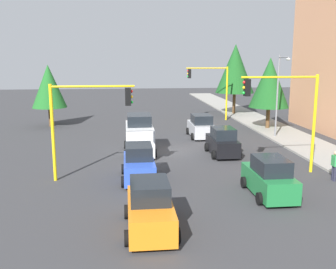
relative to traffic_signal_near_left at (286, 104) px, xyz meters
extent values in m
plane|color=#353538|center=(-6.00, -5.72, -4.11)|extent=(120.00, 120.00, 0.00)
cube|color=gray|center=(-11.00, 4.78, -4.04)|extent=(80.00, 4.00, 0.15)
cube|color=silver|center=(6.30, -8.72, -4.11)|extent=(2.20, 0.36, 0.01)
cone|color=silver|center=(5.00, -8.72, -4.11)|extent=(0.01, 1.10, 1.10)
cylinder|color=yellow|center=(0.00, 1.78, -1.20)|extent=(0.18, 0.18, 5.82)
cylinder|color=yellow|center=(0.00, -0.47, 1.56)|extent=(0.12, 4.50, 0.12)
cube|color=black|center=(0.00, -2.36, 0.98)|extent=(0.36, 0.32, 0.96)
sphere|color=red|center=(0.00, -2.54, 1.28)|extent=(0.18, 0.18, 0.18)
sphere|color=yellow|center=(0.00, -2.54, 0.98)|extent=(0.18, 0.18, 0.18)
sphere|color=green|center=(0.00, -2.54, 0.68)|extent=(0.18, 0.18, 0.18)
cylinder|color=yellow|center=(0.00, -13.22, -1.42)|extent=(0.18, 0.18, 5.38)
cylinder|color=yellow|center=(0.00, -10.97, 1.12)|extent=(0.12, 4.50, 0.12)
cube|color=black|center=(0.00, -9.08, 0.54)|extent=(0.36, 0.32, 0.96)
sphere|color=red|center=(0.00, -8.90, 0.84)|extent=(0.18, 0.18, 0.18)
sphere|color=yellow|center=(0.00, -8.90, 0.54)|extent=(0.18, 0.18, 0.18)
sphere|color=green|center=(0.00, -8.90, 0.24)|extent=(0.18, 0.18, 0.18)
cylinder|color=yellow|center=(-20.00, 1.78, -1.21)|extent=(0.18, 0.18, 5.81)
cylinder|color=yellow|center=(-20.00, -0.47, 1.55)|extent=(0.12, 4.50, 0.12)
cube|color=black|center=(-20.00, -2.36, 0.97)|extent=(0.36, 0.32, 0.96)
sphere|color=red|center=(-20.00, -2.54, 1.27)|extent=(0.18, 0.18, 0.18)
sphere|color=yellow|center=(-20.00, -2.54, 0.97)|extent=(0.18, 0.18, 0.18)
sphere|color=green|center=(-20.00, -2.54, 0.67)|extent=(0.18, 0.18, 0.18)
cylinder|color=slate|center=(-10.00, 3.48, -0.61)|extent=(0.14, 0.14, 7.00)
cylinder|color=slate|center=(-9.10, 3.48, 2.69)|extent=(1.80, 0.10, 0.10)
ellipsoid|color=silver|center=(-8.20, 3.48, 2.54)|extent=(0.56, 0.28, 0.20)
cylinder|color=brown|center=(-18.00, -16.72, -3.06)|extent=(0.36, 0.36, 2.11)
cone|color=#1E6023|center=(-18.00, -16.72, -0.10)|extent=(3.37, 3.37, 4.21)
cylinder|color=brown|center=(-24.00, 3.78, -2.69)|extent=(0.36, 0.36, 2.85)
cone|color=#19511E|center=(-24.00, 3.78, 1.39)|extent=(4.56, 4.56, 5.70)
cylinder|color=brown|center=(-14.00, 4.28, -2.95)|extent=(0.36, 0.36, 2.33)
cone|color=#19511E|center=(-14.00, 4.28, 0.36)|extent=(3.74, 3.74, 4.67)
cube|color=white|center=(-5.91, -8.29, -3.02)|extent=(4.80, 1.90, 1.85)
cube|color=black|center=(-6.15, -8.29, -1.72)|extent=(2.50, 1.67, 0.76)
cylinder|color=black|center=(-4.42, -7.28, -3.81)|extent=(0.60, 0.20, 0.60)
cylinder|color=black|center=(-4.42, -9.30, -3.81)|extent=(0.60, 0.20, 0.60)
cylinder|color=black|center=(-7.40, -7.28, -3.81)|extent=(0.60, 0.20, 0.60)
cylinder|color=black|center=(-7.40, -9.30, -3.81)|extent=(0.60, 0.20, 0.60)
cube|color=blue|center=(0.39, -8.55, -3.42)|extent=(3.89, 1.67, 1.05)
cube|color=black|center=(0.20, -8.55, -2.52)|extent=(2.02, 1.47, 0.76)
cylinder|color=black|center=(1.60, -7.66, -3.81)|extent=(0.60, 0.20, 0.60)
cylinder|color=black|center=(1.60, -9.45, -3.81)|extent=(0.60, 0.20, 0.60)
cylinder|color=black|center=(-0.81, -7.66, -3.81)|extent=(0.60, 0.20, 0.60)
cylinder|color=black|center=(-0.81, -9.45, -3.81)|extent=(0.60, 0.20, 0.60)
cube|color=#B2B5BA|center=(-11.11, -2.78, -3.42)|extent=(4.08, 1.79, 1.05)
cube|color=black|center=(-10.91, -2.78, -2.52)|extent=(2.12, 1.57, 0.76)
cylinder|color=black|center=(-12.38, -3.73, -3.81)|extent=(0.60, 0.20, 0.60)
cylinder|color=black|center=(-12.38, -1.82, -3.81)|extent=(0.60, 0.20, 0.60)
cylinder|color=black|center=(-9.84, -3.73, -3.81)|extent=(0.60, 0.20, 0.60)
cylinder|color=black|center=(-9.84, -1.82, -3.81)|extent=(0.60, 0.20, 0.60)
cube|color=black|center=(-4.71, -2.50, -3.42)|extent=(3.74, 1.64, 1.05)
cube|color=black|center=(-4.52, -2.50, -2.52)|extent=(1.94, 1.44, 0.76)
cylinder|color=black|center=(-5.87, -3.37, -3.81)|extent=(0.60, 0.20, 0.60)
cylinder|color=black|center=(-5.87, -1.62, -3.81)|extent=(0.60, 0.20, 0.60)
cylinder|color=black|center=(-3.55, -3.37, -3.81)|extent=(0.60, 0.20, 0.60)
cylinder|color=black|center=(-3.55, -1.62, -3.81)|extent=(0.60, 0.20, 0.60)
cube|color=orange|center=(6.96, -8.35, -3.42)|extent=(4.01, 1.73, 1.05)
cube|color=black|center=(6.76, -8.35, -2.52)|extent=(2.08, 1.52, 0.76)
cylinder|color=black|center=(8.20, -7.43, -3.81)|extent=(0.60, 0.20, 0.60)
cylinder|color=black|center=(8.20, -9.28, -3.81)|extent=(0.60, 0.20, 0.60)
cylinder|color=black|center=(5.72, -7.43, -3.81)|extent=(0.60, 0.20, 0.60)
cylinder|color=black|center=(5.72, -9.28, -3.81)|extent=(0.60, 0.20, 0.60)
cube|color=#1E7238|center=(3.61, -2.23, -3.42)|extent=(3.94, 1.64, 1.05)
cube|color=black|center=(3.81, -2.23, -2.52)|extent=(2.05, 1.44, 0.76)
cylinder|color=black|center=(2.39, -3.10, -3.81)|extent=(0.60, 0.20, 0.60)
cylinder|color=black|center=(2.39, -1.35, -3.81)|extent=(0.60, 0.20, 0.60)
cylinder|color=black|center=(4.83, -3.10, -3.81)|extent=(0.60, 0.20, 0.60)
cylinder|color=black|center=(4.83, -1.35, -3.81)|extent=(0.60, 0.20, 0.60)
cylinder|color=#262638|center=(1.86, 2.26, -3.69)|extent=(0.16, 0.16, 0.85)
cylinder|color=#262638|center=(1.66, 2.26, -3.69)|extent=(0.16, 0.16, 0.85)
cube|color=green|center=(1.76, 2.26, -2.96)|extent=(0.40, 0.24, 0.60)
sphere|color=tan|center=(1.76, 2.26, -2.52)|extent=(0.22, 0.22, 0.22)
camera|label=1|loc=(21.40, -9.22, 2.64)|focal=41.48mm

